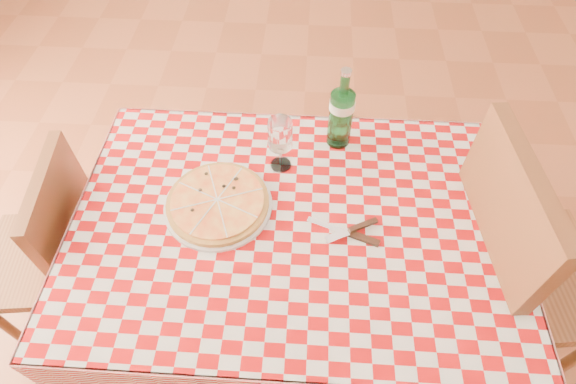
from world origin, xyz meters
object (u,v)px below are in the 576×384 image
object	(u,v)px
dining_table	(293,239)
chair_far	(56,247)
pizza_plate	(218,202)
wine_glass	(280,145)
chair_near	(509,261)
water_bottle	(342,108)

from	to	relation	value
dining_table	chair_far	distance (m)	0.85
pizza_plate	wine_glass	size ratio (longest dim) A/B	1.72
wine_glass	chair_near	bearing A→B (deg)	-16.77
wine_glass	dining_table	bearing A→B (deg)	-76.22
water_bottle	wine_glass	distance (m)	0.23
dining_table	water_bottle	size ratio (longest dim) A/B	4.17
pizza_plate	water_bottle	world-z (taller)	water_bottle
dining_table	water_bottle	world-z (taller)	water_bottle
dining_table	pizza_plate	size ratio (longest dim) A/B	3.71
dining_table	chair_far	bearing A→B (deg)	178.60
chair_near	water_bottle	xyz separation A→B (m)	(-0.55, 0.34, 0.30)
dining_table	chair_near	distance (m)	0.68
water_bottle	wine_glass	size ratio (longest dim) A/B	1.53
chair_near	pizza_plate	bearing A→B (deg)	170.92
dining_table	chair_far	xyz separation A→B (m)	(-0.83, 0.02, -0.17)
chair_far	pizza_plate	distance (m)	0.67
chair_near	wine_glass	distance (m)	0.80
chair_far	wine_glass	size ratio (longest dim) A/B	4.58
chair_far	chair_near	bearing A→B (deg)	172.07
dining_table	wine_glass	distance (m)	0.29
chair_near	wine_glass	bearing A→B (deg)	157.04
chair_far	pizza_plate	world-z (taller)	chair_far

